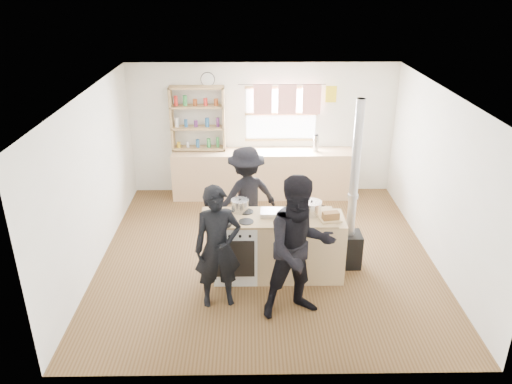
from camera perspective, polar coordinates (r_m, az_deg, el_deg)
ground at (r=7.75m, az=1.17°, el=-7.18°), size 5.00×5.00×0.01m
back_counter at (r=9.54m, az=0.75°, el=2.09°), size 3.40×0.55×0.90m
shelving_unit at (r=9.36m, az=-6.68°, el=8.36°), size 1.00×0.28×1.20m
thermos at (r=9.41m, az=6.86°, el=5.54°), size 0.10×0.10×0.31m
cooking_island at (r=7.05m, az=2.54°, el=-6.19°), size 1.97×0.64×0.93m
skillet_greens at (r=6.61m, az=-4.01°, el=-3.50°), size 0.41×0.41×0.05m
roast_tray at (r=6.85m, az=1.92°, el=-2.37°), size 0.35×0.27×0.07m
stockpot_stove at (r=6.94m, az=-1.85°, el=-1.54°), size 0.24×0.24×0.20m
stockpot_counter at (r=6.89m, az=6.35°, el=-1.81°), size 0.28×0.28×0.21m
bread_board at (r=6.77m, az=8.53°, el=-2.83°), size 0.31×0.25×0.12m
flue_heater at (r=7.31m, az=10.73°, el=-3.83°), size 0.35×0.35×2.50m
person_near_left at (r=6.32m, az=-4.40°, el=-6.35°), size 0.66×0.50×1.65m
person_near_right at (r=6.08m, az=5.02°, el=-6.45°), size 1.06×0.92×1.87m
person_far at (r=7.75m, az=-1.12°, el=-0.47°), size 1.18×0.97×1.59m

